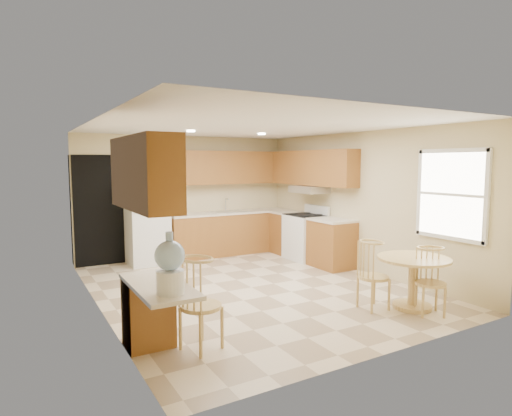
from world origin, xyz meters
TOP-DOWN VIEW (x-y plane):
  - floor at (0.00, 0.00)m, footprint 5.50×5.50m
  - ceiling at (0.00, 0.00)m, footprint 4.50×5.50m
  - wall_back at (0.00, 2.75)m, footprint 4.50×0.02m
  - wall_front at (0.00, -2.75)m, footprint 4.50×0.02m
  - wall_left at (-2.25, 0.00)m, footprint 0.02×5.50m
  - wall_right at (2.25, 0.00)m, footprint 0.02×5.50m
  - doorway at (-1.75, 2.73)m, footprint 0.90×0.02m
  - base_cab_back at (0.88, 2.45)m, footprint 2.75×0.60m
  - counter_back at (0.88, 2.45)m, footprint 2.75×0.63m
  - base_cab_right_a at (1.95, 1.85)m, footprint 0.60×0.59m
  - counter_right_a at (1.95, 1.85)m, footprint 0.63×0.59m
  - base_cab_right_b at (1.95, 0.40)m, footprint 0.60×0.80m
  - counter_right_b at (1.95, 0.40)m, footprint 0.63×0.80m
  - upper_cab_back at (0.88, 2.58)m, footprint 2.75×0.33m
  - upper_cab_right at (2.08, 1.21)m, footprint 0.33×2.42m
  - upper_cab_left at (-2.08, -1.60)m, footprint 0.33×1.40m
  - sink at (0.85, 2.45)m, footprint 0.78×0.44m
  - range_hood at (2.00, 1.18)m, footprint 0.50×0.76m
  - desk_pedestal at (-2.00, -1.32)m, footprint 0.48×0.42m
  - desk_top at (-2.00, -1.70)m, footprint 0.50×1.20m
  - window at (2.23, -1.85)m, footprint 0.06×1.12m
  - can_light_a at (-0.50, 1.20)m, footprint 0.14×0.14m
  - can_light_b at (0.90, 1.20)m, footprint 0.14×0.14m
  - refrigerator at (-0.95, 2.40)m, footprint 0.74×0.72m
  - stove at (1.92, 1.18)m, footprint 0.65×0.76m
  - dining_table at (1.40, -1.93)m, footprint 0.94×0.94m
  - chair_table_a at (0.92, -1.77)m, footprint 0.40×0.52m
  - chair_table_b at (1.40, -2.28)m, footprint 0.38×0.44m
  - chair_desk at (-1.55, -1.78)m, footprint 0.43×0.55m
  - water_crock at (-2.00, -2.06)m, footprint 0.27×0.27m

SIDE VIEW (x-z plane):
  - floor at x=0.00m, z-range 0.00..0.00m
  - desk_pedestal at x=-2.00m, z-range 0.00..0.72m
  - base_cab_back at x=0.88m, z-range 0.00..0.87m
  - base_cab_right_a at x=1.95m, z-range 0.00..0.87m
  - base_cab_right_b at x=1.95m, z-range 0.00..0.87m
  - dining_table at x=1.40m, z-range 0.11..0.81m
  - stove at x=1.92m, z-range -0.08..1.01m
  - chair_table_b at x=1.40m, z-range 0.09..0.96m
  - chair_table_a at x=0.92m, z-range 0.10..1.01m
  - chair_desk at x=-1.55m, z-range 0.11..1.08m
  - desk_top at x=-2.00m, z-range 0.73..0.77m
  - refrigerator at x=-0.95m, z-range 0.00..1.67m
  - counter_back at x=0.88m, z-range 0.87..0.91m
  - counter_right_a at x=1.95m, z-range 0.87..0.91m
  - counter_right_b at x=1.95m, z-range 0.87..0.91m
  - sink at x=0.85m, z-range 0.91..0.92m
  - water_crock at x=-2.00m, z-range 0.74..1.31m
  - doorway at x=-1.75m, z-range 0.00..2.10m
  - wall_back at x=0.00m, z-range 0.00..2.50m
  - wall_front at x=0.00m, z-range 0.00..2.50m
  - wall_left at x=-2.25m, z-range 0.00..2.50m
  - wall_right at x=2.25m, z-range 0.00..2.50m
  - range_hood at x=2.00m, z-range 1.35..1.49m
  - window at x=2.23m, z-range 0.85..2.15m
  - upper_cab_back at x=0.88m, z-range 1.50..2.20m
  - upper_cab_right at x=2.08m, z-range 1.50..2.20m
  - upper_cab_left at x=-2.08m, z-range 1.50..2.20m
  - can_light_a at x=-0.50m, z-range 2.48..2.49m
  - can_light_b at x=0.90m, z-range 2.48..2.49m
  - ceiling at x=0.00m, z-range 2.49..2.51m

